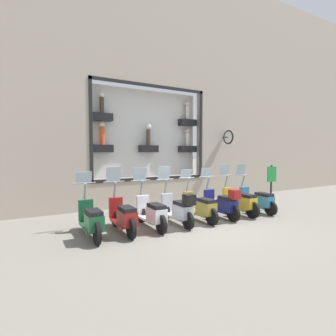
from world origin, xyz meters
TOP-DOWN VIEW (x-y plane):
  - ground_plane at (0.00, 0.00)m, footprint 120.00×120.00m
  - building_facade at (3.60, -0.00)m, footprint 1.24×36.00m
  - scooter_teal_0 at (0.39, -2.66)m, footprint 1.80×0.61m
  - scooter_yellow_1 at (0.39, -1.84)m, footprint 1.81×0.60m
  - scooter_navy_2 at (0.33, -1.02)m, footprint 1.80×0.60m
  - scooter_olive_3 at (0.39, -0.20)m, footprint 1.80×0.60m
  - scooter_silver_4 at (0.33, 0.62)m, footprint 1.80×0.60m
  - scooter_white_5 at (0.39, 1.44)m, footprint 1.80×0.60m
  - scooter_red_6 at (0.39, 2.26)m, footprint 1.81×0.61m
  - scooter_green_7 at (0.39, 3.08)m, footprint 1.81×0.61m
  - shop_sign_post at (0.43, -3.40)m, footprint 0.36×0.45m

SIDE VIEW (x-z plane):
  - ground_plane at x=0.00m, z-range 0.00..0.00m
  - scooter_teal_0 at x=0.39m, z-range -0.41..1.27m
  - scooter_olive_3 at x=0.39m, z-range -0.34..1.20m
  - scooter_white_5 at x=0.39m, z-range -0.39..1.26m
  - scooter_red_6 at x=0.39m, z-range -0.40..1.29m
  - scooter_green_7 at x=0.39m, z-range -0.35..1.23m
  - scooter_yellow_1 at x=0.39m, z-range -0.40..1.29m
  - scooter_silver_4 at x=0.33m, z-range -0.36..1.30m
  - scooter_navy_2 at x=0.33m, z-range -0.31..1.26m
  - shop_sign_post at x=0.43m, z-range 0.06..1.70m
  - building_facade at x=3.60m, z-range 0.09..10.01m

